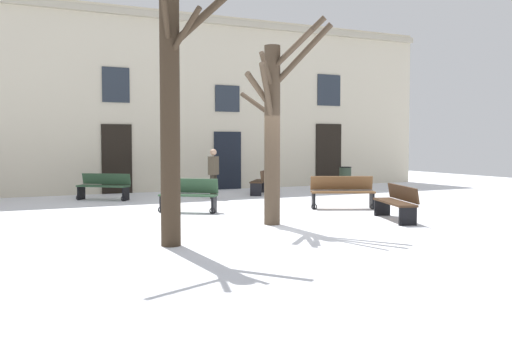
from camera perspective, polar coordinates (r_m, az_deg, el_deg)
The scene contains 11 objects.
ground_plane at distance 12.26m, azimuth 3.85°, elevation -5.91°, with size 37.36×37.36×0.00m, color white.
building_facade at distance 21.35m, azimuth -9.08°, elevation 7.31°, with size 23.35×0.60×6.93m.
tree_foreground at distance 9.96m, azimuth -9.03°, elevation 7.92°, with size 2.43×1.07×5.64m.
tree_right_of_center at distance 12.36m, azimuth 1.91°, elevation 5.08°, with size 2.03×2.31×4.64m.
litter_bin at distance 21.99m, azimuth 9.39°, elevation -0.79°, with size 0.50×0.50×0.91m.
bench_back_to_back_right at distance 15.67m, azimuth 9.10°, elevation -2.22°, with size 1.86×1.21×0.93m.
bench_by_litter_bin at distance 18.43m, azimuth -15.74°, elevation -1.60°, with size 1.67×1.45×0.87m.
bench_near_center_tree at distance 19.69m, azimuth 0.47°, elevation -1.19°, with size 1.25×1.51×0.88m.
bench_far_corner at distance 13.57m, azimuth 14.60°, elevation -3.24°, with size 1.03×1.88×0.85m.
bench_facing_shops at distance 14.75m, azimuth -7.10°, elevation -2.58°, with size 1.55×1.28×0.92m.
person_crossing_plaza at distance 18.24m, azimuth -4.51°, elevation -0.06°, with size 0.43×0.41×1.67m.
Camera 1 is at (-5.85, -10.60, 1.90)m, focal length 37.93 mm.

